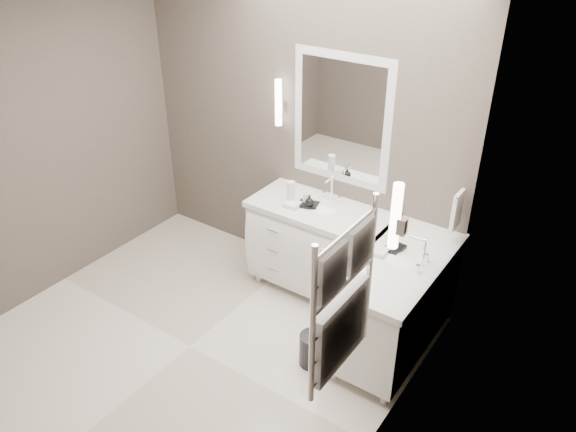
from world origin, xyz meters
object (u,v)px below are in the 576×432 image
Objects in this scene: vanity_right at (396,299)px; towel_ladder at (342,306)px; waste_bin at (312,350)px; vanity_back at (320,244)px.

towel_ladder is at bearing -80.16° from vanity_right.
vanity_right is 0.74m from waste_bin.
towel_ladder is at bearing -50.89° from waste_bin.
vanity_back is at bearing 159.62° from vanity_right.
vanity_back is 2.16m from towel_ladder.
vanity_back is at bearing 124.10° from towel_ladder.
vanity_right is 1.38× the size of towel_ladder.
vanity_right is (0.88, -0.33, 0.00)m from vanity_back.
vanity_back is 1.00m from waste_bin.
waste_bin is at bearing -130.37° from vanity_right.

